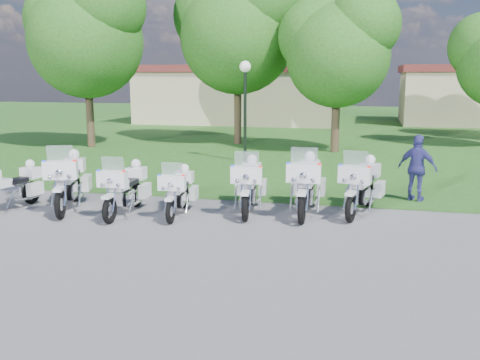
% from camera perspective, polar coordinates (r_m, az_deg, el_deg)
% --- Properties ---
extents(ground, '(100.00, 100.00, 0.00)m').
position_cam_1_polar(ground, '(11.72, -2.51, -5.61)').
color(ground, '#5E5E64').
rests_on(ground, ground).
extents(grass_lawn, '(100.00, 48.00, 0.01)m').
position_cam_1_polar(grass_lawn, '(38.07, 8.67, 5.87)').
color(grass_lawn, '#26551B').
rests_on(grass_lawn, ground).
extents(motorcycle_0, '(0.93, 2.15, 1.45)m').
position_cam_1_polar(motorcycle_0, '(14.78, -23.18, -0.58)').
color(motorcycle_0, black).
rests_on(motorcycle_0, ground).
extents(motorcycle_1, '(1.39, 2.50, 1.74)m').
position_cam_1_polar(motorcycle_1, '(14.33, -17.79, -0.06)').
color(motorcycle_1, black).
rests_on(motorcycle_1, ground).
extents(motorcycle_2, '(0.78, 2.28, 1.53)m').
position_cam_1_polar(motorcycle_2, '(13.44, -12.11, -0.86)').
color(motorcycle_2, black).
rests_on(motorcycle_2, ground).
extents(motorcycle_3, '(0.82, 2.09, 1.41)m').
position_cam_1_polar(motorcycle_3, '(13.16, -6.52, -1.17)').
color(motorcycle_3, black).
rests_on(motorcycle_3, ground).
extents(motorcycle_4, '(0.98, 2.42, 1.63)m').
position_cam_1_polar(motorcycle_4, '(13.39, 1.00, -0.48)').
color(motorcycle_4, black).
rests_on(motorcycle_4, ground).
extents(motorcycle_5, '(0.87, 2.61, 1.75)m').
position_cam_1_polar(motorcycle_5, '(13.30, 7.11, -0.42)').
color(motorcycle_5, black).
rests_on(motorcycle_5, ground).
extents(motorcycle_6, '(1.16, 2.44, 1.66)m').
position_cam_1_polar(motorcycle_6, '(13.56, 12.90, -0.56)').
color(motorcycle_6, black).
rests_on(motorcycle_6, ground).
extents(lamp_post, '(0.44, 0.44, 3.93)m').
position_cam_1_polar(lamp_post, '(20.99, 0.55, 10.03)').
color(lamp_post, black).
rests_on(lamp_post, ground).
extents(tree_0, '(6.19, 5.28, 8.25)m').
position_cam_1_polar(tree_0, '(26.59, -16.21, 15.16)').
color(tree_0, '#38281C').
rests_on(tree_0, ground).
extents(tree_1, '(6.56, 5.59, 8.74)m').
position_cam_1_polar(tree_1, '(26.90, -0.34, 16.22)').
color(tree_1, '#38281C').
rests_on(tree_1, ground).
extents(tree_2, '(5.27, 4.50, 7.03)m').
position_cam_1_polar(tree_2, '(24.19, 10.32, 13.93)').
color(tree_2, '#38281C').
rests_on(tree_2, ground).
extents(building_west, '(14.56, 8.32, 4.10)m').
position_cam_1_polar(building_west, '(39.87, 0.14, 9.19)').
color(building_west, '#C1B18B').
rests_on(building_west, ground).
extents(bystander_c, '(1.15, 0.85, 1.81)m').
position_cam_1_polar(bystander_c, '(15.20, 18.39, 1.18)').
color(bystander_c, '#383786').
rests_on(bystander_c, ground).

